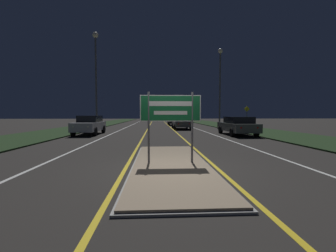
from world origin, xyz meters
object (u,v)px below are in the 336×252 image
(streetlight_left_near, at_px, (96,66))
(warning_sign, at_px, (247,115))
(car_receding_1, at_px, (181,122))
(car_receding_0, at_px, (237,125))
(car_approaching_0, at_px, (90,125))
(highway_sign, at_px, (171,112))
(streetlight_right_near, at_px, (220,78))
(car_receding_2, at_px, (174,120))

(streetlight_left_near, bearing_deg, warning_sign, -1.42)
(streetlight_left_near, distance_m, car_receding_1, 10.78)
(car_receding_0, distance_m, warning_sign, 6.44)
(car_approaching_0, distance_m, warning_sign, 15.58)
(highway_sign, relative_size, car_receding_0, 0.47)
(streetlight_right_near, distance_m, car_receding_2, 11.52)
(streetlight_left_near, relative_size, streetlight_right_near, 1.12)
(streetlight_right_near, bearing_deg, car_receding_1, 177.15)
(highway_sign, xyz_separation_m, warning_sign, (9.05, 15.90, -0.17))
(highway_sign, height_order, car_receding_0, highway_sign)
(streetlight_left_near, height_order, car_approaching_0, streetlight_left_near)
(streetlight_left_near, bearing_deg, highway_sign, -68.11)
(highway_sign, xyz_separation_m, car_receding_1, (2.38, 17.82, -0.97))
(car_receding_2, bearing_deg, car_receding_0, -77.64)
(streetlight_left_near, xyz_separation_m, streetlight_right_near, (13.19, 1.32, -0.94))
(car_approaching_0, bearing_deg, streetlight_right_near, 26.14)
(streetlight_left_near, height_order, car_receding_0, streetlight_left_near)
(highway_sign, distance_m, car_receding_1, 18.01)
(car_receding_0, height_order, warning_sign, warning_sign)
(car_receding_1, relative_size, car_approaching_0, 1.07)
(car_receding_0, distance_m, car_receding_2, 17.21)
(streetlight_left_near, relative_size, warning_sign, 4.09)
(car_receding_1, xyz_separation_m, warning_sign, (6.67, -1.92, 0.80))
(streetlight_right_near, bearing_deg, car_receding_0, -95.15)
(streetlight_right_near, relative_size, car_receding_1, 1.87)
(highway_sign, bearing_deg, car_approaching_0, 117.13)
(car_receding_2, height_order, car_approaching_0, car_approaching_0)
(car_receding_2, bearing_deg, car_receding_1, -89.56)
(highway_sign, relative_size, car_receding_2, 0.49)
(car_receding_1, bearing_deg, car_receding_2, 90.44)
(warning_sign, bearing_deg, streetlight_right_near, 144.47)
(streetlight_left_near, relative_size, car_receding_1, 2.09)
(car_receding_1, bearing_deg, car_approaching_0, -142.38)
(car_approaching_0, relative_size, warning_sign, 1.82)
(highway_sign, height_order, streetlight_left_near, streetlight_left_near)
(car_receding_0, distance_m, car_receding_1, 8.36)
(car_receding_1, relative_size, car_receding_2, 1.03)
(highway_sign, distance_m, streetlight_right_near, 19.23)
(streetlight_left_near, height_order, warning_sign, streetlight_left_near)
(car_receding_2, bearing_deg, streetlight_right_near, -65.40)
(car_receding_1, relative_size, warning_sign, 1.96)
(warning_sign, bearing_deg, car_receding_2, 121.04)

